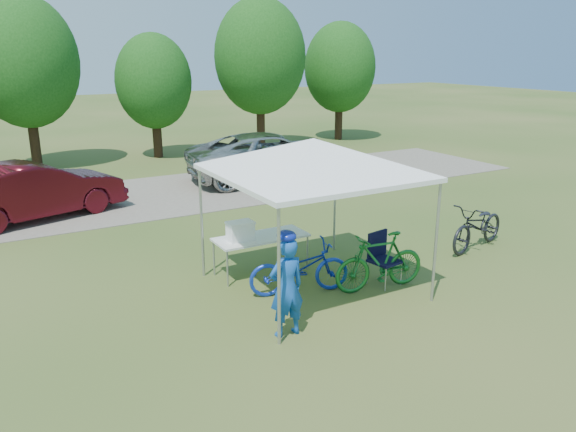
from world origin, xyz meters
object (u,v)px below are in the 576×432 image
at_px(bike_dark, 479,226).
at_px(sedan, 35,190).
at_px(cooler, 240,231).
at_px(bike_blue, 299,268).
at_px(cyclist, 287,288).
at_px(bike_green, 380,262).
at_px(minivan, 272,156).
at_px(folding_table, 261,238).
at_px(folding_chair, 381,253).

bearing_deg(bike_dark, sedan, -145.69).
height_order(cooler, bike_blue, cooler).
bearing_deg(cyclist, cooler, -99.13).
bearing_deg(bike_blue, sedan, 40.35).
height_order(bike_green, minivan, minivan).
bearing_deg(cyclist, bike_dark, -166.83).
bearing_deg(bike_blue, cooler, 40.63).
relative_size(bike_dark, sedan, 0.44).
xyz_separation_m(cooler, sedan, (-2.90, 6.07, -0.17)).
height_order(minivan, sedan, minivan).
distance_m(folding_table, bike_green, 2.31).
bearing_deg(folding_chair, bike_blue, 157.31).
bearing_deg(cooler, bike_dark, -12.05).
bearing_deg(folding_chair, sedan, 113.13).
xyz_separation_m(minivan, sedan, (-7.35, -0.99, -0.05)).
relative_size(folding_chair, bike_blue, 0.53).
bearing_deg(folding_chair, cooler, 133.94).
relative_size(cooler, bike_blue, 0.27).
bearing_deg(cooler, bike_green, -42.54).
xyz_separation_m(bike_dark, minivan, (-0.70, 8.16, 0.28)).
xyz_separation_m(folding_table, cyclist, (-0.80, -2.42, 0.08)).
relative_size(folding_table, sedan, 0.41).
distance_m(folding_chair, cooler, 2.64).
relative_size(cyclist, bike_dark, 0.80).
relative_size(cyclist, bike_blue, 0.86).
bearing_deg(sedan, folding_chair, -163.33).
bearing_deg(bike_dark, folding_table, -117.10).
bearing_deg(sedan, bike_dark, -148.54).
relative_size(minivan, sedan, 1.27).
xyz_separation_m(cyclist, bike_blue, (0.95, 1.23, -0.30)).
bearing_deg(bike_dark, cooler, -116.04).
height_order(bike_green, sedan, sedan).
bearing_deg(cooler, sedan, 115.57).
distance_m(folding_table, cooler, 0.48).
xyz_separation_m(bike_green, minivan, (2.53, 8.82, 0.26)).
height_order(cyclist, sedan, cyclist).
bearing_deg(minivan, folding_chair, 171.33).
bearing_deg(bike_green, bike_dark, 109.34).
bearing_deg(folding_table, cooler, -180.00).
relative_size(folding_chair, bike_dark, 0.50).
height_order(bike_blue, bike_green, bike_green).
relative_size(cooler, bike_dark, 0.25).
bearing_deg(bike_blue, bike_green, -98.29).
height_order(cooler, bike_dark, cooler).
distance_m(folding_table, bike_dark, 4.84).
xyz_separation_m(cooler, minivan, (4.44, 7.06, -0.13)).
bearing_deg(cooler, minivan, 57.83).
bearing_deg(folding_chair, bike_dark, -2.28).
bearing_deg(folding_table, bike_dark, -13.11).
relative_size(folding_chair, bike_green, 0.55).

